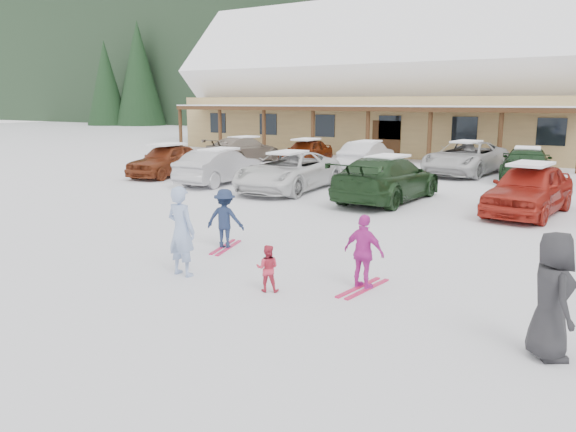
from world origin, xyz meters
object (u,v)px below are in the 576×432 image
Objects in this scene: day_lodge at (390,92)px; toddler_red at (267,268)px; parked_car_8 at (306,152)px; parked_car_9 at (367,155)px; parked_car_7 at (244,150)px; parked_car_1 at (219,167)px; child_magenta at (364,252)px; parked_car_2 at (288,171)px; adult_skier at (181,231)px; parked_car_4 at (529,189)px; bystander_dark at (552,296)px; parked_car_11 at (526,164)px; parked_car_3 at (387,179)px; parked_car_10 at (465,158)px; parked_car_0 at (167,160)px; child_navy at (225,219)px.

day_lodge is 34.41× the size of toddler_red.
parked_car_8 reaches higher than parked_car_9.
parked_car_7 is 3.79m from parked_car_8.
child_magenta is at bearing 136.12° from parked_car_1.
day_lodge is at bearing 96.35° from parked_car_2.
parked_car_9 is (-4.48, 17.82, -0.18)m from adult_skier.
parked_car_2 is 8.47m from parked_car_4.
day_lodge reaches higher than bystander_dark.
bystander_dark is 0.35× the size of parked_car_11.
adult_skier is 0.33× the size of parked_car_3.
day_lodge is 6.01× the size of parked_car_7.
parked_car_11 is (14.57, 0.59, -0.00)m from parked_car_7.
parked_car_1 is 0.97× the size of parked_car_4.
bystander_dark reaches higher than child_magenta.
parked_car_4 is 9.36m from parked_car_10.
parked_car_11 is (13.81, 7.23, -0.02)m from parked_car_0.
parked_car_2 is at bearing -68.83° from parked_car_8.
parked_car_7 is at bearing 161.49° from parked_car_4.
toddler_red is at bearing 106.11° from parked_car_9.
parked_car_1 is at bearing 23.19° from bystander_dark.
toddler_red is 9.94m from parked_car_3.
bystander_dark is at bearing 117.86° from parked_car_9.
parked_car_9 is 4.73m from parked_car_10.
parked_car_10 is (0.82, 16.34, 0.08)m from child_navy.
parked_car_10 is (0.20, 8.54, 0.00)m from parked_car_3.
parked_car_0 is 0.96× the size of parked_car_4.
parked_car_8 is (-0.44, 7.55, -0.01)m from parked_car_1.
parked_car_1 reaches higher than parked_car_11.
parked_car_8 is (-12.27, 7.45, -0.06)m from parked_car_4.
day_lodge reaches higher than toddler_red.
parked_car_10 is at bearing 122.16° from parked_car_4.
child_magenta is 0.28× the size of parked_car_7.
parked_car_10 is at bearing -73.68° from child_magenta.
parked_car_2 is 7.90m from parked_car_9.
parked_car_2 is (4.02, -18.84, -3.21)m from day_lodge.
toddler_red is 0.62× the size of child_magenta.
bystander_dark is at bearing 146.83° from child_navy.
parked_car_0 is 0.81× the size of parked_car_3.
parked_car_1 is (-9.31, 9.83, 0.28)m from toddler_red.
bystander_dark is (3.22, -1.17, 0.17)m from child_magenta.
toddler_red is at bearing -70.81° from day_lodge.
parked_car_8 is (3.77, 0.39, -0.01)m from parked_car_7.
parked_car_3 reaches higher than parked_car_2.
parked_car_0 reaches higher than parked_car_7.
parked_car_0 is at bearing -98.68° from day_lodge.
parked_car_7 is at bearing -54.48° from adult_skier.
parked_car_3 reaches higher than child_magenta.
day_lodge is at bearing -91.40° from child_navy.
day_lodge is 12.62m from parked_car_7.
parked_car_2 is at bearing 38.97° from parked_car_11.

